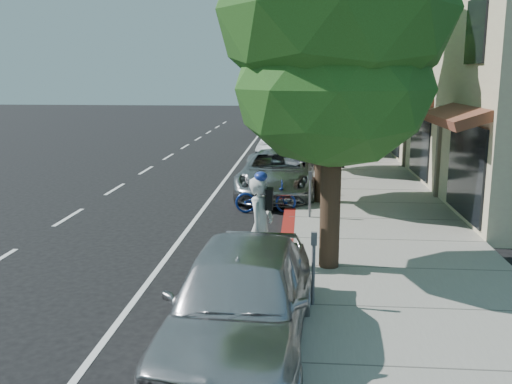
# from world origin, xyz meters

# --- Properties ---
(ground) EXTENTS (120.00, 120.00, 0.00)m
(ground) POSITION_xyz_m (0.00, 0.00, 0.00)
(ground) COLOR black
(ground) RESTS_ON ground
(sidewalk) EXTENTS (4.60, 56.00, 0.15)m
(sidewalk) POSITION_xyz_m (2.30, 8.00, 0.07)
(sidewalk) COLOR gray
(sidewalk) RESTS_ON ground
(curb) EXTENTS (0.30, 56.00, 0.15)m
(curb) POSITION_xyz_m (0.00, 8.00, 0.07)
(curb) COLOR #9E998E
(curb) RESTS_ON ground
(curb_red_segment) EXTENTS (0.32, 4.00, 0.15)m
(curb_red_segment) POSITION_xyz_m (0.00, 1.00, 0.07)
(curb_red_segment) COLOR maroon
(curb_red_segment) RESTS_ON ground
(storefront_building) EXTENTS (10.00, 36.00, 7.00)m
(storefront_building) POSITION_xyz_m (9.60, 18.00, 3.50)
(storefront_building) COLOR beige
(storefront_building) RESTS_ON ground
(street_tree_0) EXTENTS (4.50, 4.50, 7.89)m
(street_tree_0) POSITION_xyz_m (0.90, -2.00, 4.95)
(street_tree_0) COLOR black
(street_tree_0) RESTS_ON ground
(street_tree_1) EXTENTS (5.49, 5.49, 8.37)m
(street_tree_1) POSITION_xyz_m (0.90, 4.00, 5.09)
(street_tree_1) COLOR black
(street_tree_1) RESTS_ON ground
(street_tree_2) EXTENTS (4.22, 4.22, 7.20)m
(street_tree_2) POSITION_xyz_m (0.90, 10.00, 4.48)
(street_tree_2) COLOR black
(street_tree_2) RESTS_ON ground
(street_tree_3) EXTENTS (5.26, 5.26, 8.24)m
(street_tree_3) POSITION_xyz_m (0.90, 16.00, 5.04)
(street_tree_3) COLOR black
(street_tree_3) RESTS_ON ground
(street_tree_4) EXTENTS (5.13, 5.13, 7.24)m
(street_tree_4) POSITION_xyz_m (0.90, 22.00, 4.31)
(street_tree_4) COLOR black
(street_tree_4) RESTS_ON ground
(street_tree_5) EXTENTS (5.26, 5.26, 7.00)m
(street_tree_5) POSITION_xyz_m (0.90, 28.00, 4.10)
(street_tree_5) COLOR black
(street_tree_5) RESTS_ON ground
(cyclist) EXTENTS (0.68, 0.83, 1.96)m
(cyclist) POSITION_xyz_m (-0.47, -2.08, 0.98)
(cyclist) COLOR silver
(cyclist) RESTS_ON ground
(bicycle) EXTENTS (1.80, 0.75, 0.92)m
(bicycle) POSITION_xyz_m (-0.71, 3.00, 0.46)
(bicycle) COLOR navy
(bicycle) RESTS_ON ground
(silver_suv) EXTENTS (2.50, 5.33, 1.47)m
(silver_suv) POSITION_xyz_m (-0.50, 5.50, 0.74)
(silver_suv) COLOR #A2A2A7
(silver_suv) RESTS_ON ground
(dark_sedan) EXTENTS (2.19, 5.21, 1.67)m
(dark_sedan) POSITION_xyz_m (-0.50, 11.94, 0.84)
(dark_sedan) COLOR black
(dark_sedan) RESTS_ON ground
(white_pickup) EXTENTS (2.70, 5.78, 1.63)m
(white_pickup) POSITION_xyz_m (-0.50, 17.94, 0.82)
(white_pickup) COLOR silver
(white_pickup) RESTS_ON ground
(dark_suv_far) EXTENTS (2.77, 5.40, 1.76)m
(dark_suv_far) POSITION_xyz_m (-0.50, 23.90, 0.88)
(dark_suv_far) COLOR black
(dark_suv_far) RESTS_ON ground
(near_car_a) EXTENTS (2.17, 4.90, 1.64)m
(near_car_a) POSITION_xyz_m (-0.50, -5.50, 0.82)
(near_car_a) COLOR #B4B3B8
(near_car_a) RESTS_ON ground
(pedestrian) EXTENTS (1.11, 1.05, 1.80)m
(pedestrian) POSITION_xyz_m (1.65, 10.35, 1.05)
(pedestrian) COLOR black
(pedestrian) RESTS_ON sidewalk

